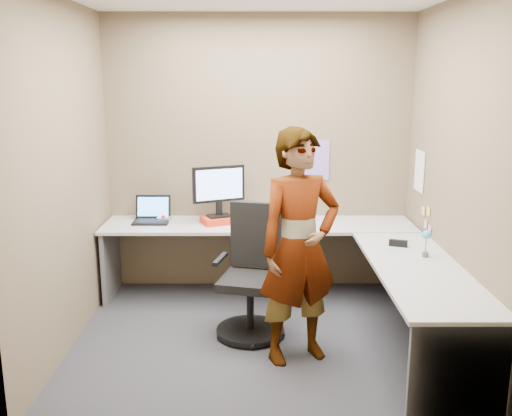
{
  "coord_description": "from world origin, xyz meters",
  "views": [
    {
      "loc": [
        -0.03,
        -4.31,
        2.1
      ],
      "look_at": [
        -0.03,
        0.25,
        1.05
      ],
      "focal_mm": 40.0,
      "sensor_mm": 36.0,
      "label": 1
    }
  ],
  "objects_px": {
    "desk": "(309,256)",
    "person": "(299,247)",
    "monitor": "(219,187)",
    "office_chair": "(252,283)"
  },
  "relations": [
    {
      "from": "person",
      "to": "office_chair",
      "type": "bearing_deg",
      "value": 105.61
    },
    {
      "from": "monitor",
      "to": "office_chair",
      "type": "relative_size",
      "value": 0.46
    },
    {
      "from": "desk",
      "to": "person",
      "type": "distance_m",
      "value": 0.75
    },
    {
      "from": "monitor",
      "to": "office_chair",
      "type": "xyz_separation_m",
      "value": [
        0.32,
        -0.87,
        -0.64
      ]
    },
    {
      "from": "desk",
      "to": "monitor",
      "type": "relative_size",
      "value": 6.13
    },
    {
      "from": "desk",
      "to": "office_chair",
      "type": "distance_m",
      "value": 0.57
    },
    {
      "from": "monitor",
      "to": "office_chair",
      "type": "height_order",
      "value": "monitor"
    },
    {
      "from": "office_chair",
      "to": "person",
      "type": "distance_m",
      "value": 0.71
    },
    {
      "from": "monitor",
      "to": "person",
      "type": "height_order",
      "value": "person"
    },
    {
      "from": "person",
      "to": "desk",
      "type": "bearing_deg",
      "value": 54.72
    }
  ]
}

